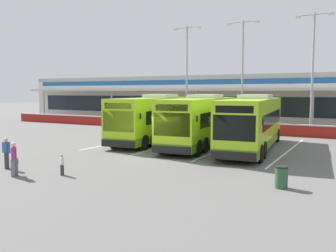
# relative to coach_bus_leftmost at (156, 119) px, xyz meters

# --- Properties ---
(ground_plane) EXTENTS (200.00, 200.00, 0.00)m
(ground_plane) POSITION_rel_coach_bus_leftmost_xyz_m (4.19, -6.23, -1.79)
(ground_plane) COLOR #605E5B
(terminal_building) EXTENTS (70.00, 13.00, 6.00)m
(terminal_building) POSITION_rel_coach_bus_leftmost_xyz_m (4.19, 20.68, 1.23)
(terminal_building) COLOR beige
(terminal_building) RESTS_ON ground
(red_barrier_wall) EXTENTS (60.00, 0.40, 1.10)m
(red_barrier_wall) POSITION_rel_coach_bus_leftmost_xyz_m (4.19, 8.27, -1.23)
(red_barrier_wall) COLOR maroon
(red_barrier_wall) RESTS_ON ground
(coach_bus_leftmost) EXTENTS (3.97, 12.34, 3.78)m
(coach_bus_leftmost) POSITION_rel_coach_bus_leftmost_xyz_m (0.00, 0.00, 0.00)
(coach_bus_leftmost) COLOR #9ED11E
(coach_bus_leftmost) RESTS_ON ground
(coach_bus_left_centre) EXTENTS (3.97, 12.34, 3.78)m
(coach_bus_left_centre) POSITION_rel_coach_bus_leftmost_xyz_m (4.26, -0.53, 0.00)
(coach_bus_left_centre) COLOR #9ED11E
(coach_bus_left_centre) RESTS_ON ground
(coach_bus_centre) EXTENTS (3.97, 12.34, 3.78)m
(coach_bus_centre) POSITION_rel_coach_bus_leftmost_xyz_m (8.15, -0.75, 0.00)
(coach_bus_centre) COLOR #9ED11E
(coach_bus_centre) RESTS_ON ground
(bay_stripe_far_west) EXTENTS (0.14, 13.00, 0.01)m
(bay_stripe_far_west) POSITION_rel_coach_bus_leftmost_xyz_m (-2.11, -0.23, -1.78)
(bay_stripe_far_west) COLOR silver
(bay_stripe_far_west) RESTS_ON ground
(bay_stripe_west) EXTENTS (0.14, 13.00, 0.01)m
(bay_stripe_west) POSITION_rel_coach_bus_leftmost_xyz_m (2.09, -0.23, -1.78)
(bay_stripe_west) COLOR silver
(bay_stripe_west) RESTS_ON ground
(bay_stripe_mid_west) EXTENTS (0.14, 13.00, 0.01)m
(bay_stripe_mid_west) POSITION_rel_coach_bus_leftmost_xyz_m (6.29, -0.23, -1.78)
(bay_stripe_mid_west) COLOR silver
(bay_stripe_mid_west) RESTS_ON ground
(bay_stripe_centre) EXTENTS (0.14, 13.00, 0.01)m
(bay_stripe_centre) POSITION_rel_coach_bus_leftmost_xyz_m (10.49, -0.23, -1.78)
(bay_stripe_centre) COLOR silver
(bay_stripe_centre) RESTS_ON ground
(pedestrian_with_handbag) EXTENTS (0.57, 0.57, 1.62)m
(pedestrian_with_handbag) POSITION_rel_coach_bus_leftmost_xyz_m (0.40, -13.96, -0.93)
(pedestrian_with_handbag) COLOR slate
(pedestrian_with_handbag) RESTS_ON ground
(pedestrian_in_dark_coat) EXTENTS (0.53, 0.30, 1.62)m
(pedestrian_in_dark_coat) POSITION_rel_coach_bus_leftmost_xyz_m (-1.38, -13.01, -0.91)
(pedestrian_in_dark_coat) COLOR #33333D
(pedestrian_in_dark_coat) RESTS_ON ground
(pedestrian_child) EXTENTS (0.32, 0.25, 1.00)m
(pedestrian_child) POSITION_rel_coach_bus_leftmost_xyz_m (2.24, -12.75, -1.24)
(pedestrian_child) COLOR #33333D
(pedestrian_child) RESTS_ON ground
(lamp_post_west) EXTENTS (3.24, 0.28, 11.00)m
(lamp_post_west) POSITION_rel_coach_bus_leftmost_xyz_m (-2.26, 10.58, 4.50)
(lamp_post_west) COLOR #9E9EA3
(lamp_post_west) RESTS_ON ground
(lamp_post_centre) EXTENTS (3.24, 0.28, 11.00)m
(lamp_post_centre) POSITION_rel_coach_bus_leftmost_xyz_m (3.97, 10.43, 4.50)
(lamp_post_centre) COLOR #9E9EA3
(lamp_post_centre) RESTS_ON ground
(lamp_post_east) EXTENTS (3.24, 0.28, 11.00)m
(lamp_post_east) POSITION_rel_coach_bus_leftmost_xyz_m (10.60, 10.02, 4.50)
(lamp_post_east) COLOR #9E9EA3
(lamp_post_east) RESTS_ON ground
(litter_bin) EXTENTS (0.54, 0.54, 0.93)m
(litter_bin) POSITION_rel_coach_bus_leftmost_xyz_m (11.95, -10.15, -1.32)
(litter_bin) COLOR #2D5133
(litter_bin) RESTS_ON ground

